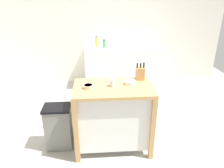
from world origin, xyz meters
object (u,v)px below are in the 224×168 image
object	(u,v)px
bowl_stoneware_deep	(130,82)
trash_bin	(59,127)
bottle_hand_soap	(104,44)
bowl_ceramic_small	(88,86)
drinking_cup	(112,83)
kitchen_island	(113,114)
bottle_dish_soap	(96,42)
sink_faucet	(124,41)
knife_block	(140,73)

from	to	relation	value
bowl_stoneware_deep	trash_bin	world-z (taller)	bowl_stoneware_deep
bottle_hand_soap	bowl_ceramic_small	bearing A→B (deg)	-97.33
drinking_cup	trash_bin	world-z (taller)	drinking_cup
kitchen_island	bowl_stoneware_deep	world-z (taller)	bowl_stoneware_deep
bowl_ceramic_small	kitchen_island	bearing A→B (deg)	4.83
kitchen_island	bottle_dish_soap	size ratio (longest dim) A/B	4.26
bowl_stoneware_deep	drinking_cup	world-z (taller)	drinking_cup
bowl_ceramic_small	sink_faucet	distance (m)	2.43
bowl_ceramic_small	bottle_hand_soap	size ratio (longest dim) A/B	0.71
kitchen_island	bottle_hand_soap	bearing A→B (deg)	90.75
kitchen_island	bowl_ceramic_small	distance (m)	0.53
bowl_ceramic_small	bottle_dish_soap	world-z (taller)	bottle_dish_soap
knife_block	bottle_dish_soap	size ratio (longest dim) A/B	1.03
sink_faucet	bottle_hand_soap	bearing A→B (deg)	-164.98
trash_bin	bottle_hand_soap	world-z (taller)	bottle_hand_soap
knife_block	trash_bin	world-z (taller)	knife_block
kitchen_island	bottle_hand_soap	distance (m)	2.22
bowl_ceramic_small	drinking_cup	size ratio (longest dim) A/B	1.44
kitchen_island	sink_faucet	distance (m)	2.38
knife_block	bowl_ceramic_small	world-z (taller)	knife_block
drinking_cup	bottle_dish_soap	world-z (taller)	bottle_dish_soap
kitchen_island	trash_bin	size ratio (longest dim) A/B	1.59
sink_faucet	drinking_cup	bearing A→B (deg)	-100.59
kitchen_island	knife_block	xyz separation A→B (m)	(0.38, 0.21, 0.49)
kitchen_island	trash_bin	world-z (taller)	kitchen_island
bowl_ceramic_small	knife_block	bearing A→B (deg)	18.86
bottle_dish_soap	bottle_hand_soap	xyz separation A→B (m)	(0.17, -0.09, -0.03)
bowl_stoneware_deep	bottle_hand_soap	bearing A→B (deg)	96.81
drinking_cup	trash_bin	distance (m)	0.97
trash_bin	bottle_dish_soap	bearing A→B (deg)	76.20
sink_faucet	bottle_hand_soap	size ratio (longest dim) A/B	1.22
kitchen_island	bowl_ceramic_small	world-z (taller)	bowl_ceramic_small
bowl_stoneware_deep	bottle_dish_soap	distance (m)	2.24
bowl_stoneware_deep	sink_faucet	size ratio (longest dim) A/B	0.64
drinking_cup	sink_faucet	size ratio (longest dim) A/B	0.40
kitchen_island	bottle_hand_soap	world-z (taller)	bottle_hand_soap
knife_block	drinking_cup	bearing A→B (deg)	-153.24
kitchen_island	bowl_stoneware_deep	xyz separation A→B (m)	(0.22, 0.06, 0.43)
kitchen_island	bottle_dish_soap	xyz separation A→B (m)	(-0.19, 2.26, 0.49)
trash_bin	bottle_hand_soap	xyz separation A→B (m)	(0.71, 2.13, 0.66)
drinking_cup	bottle_dish_soap	bearing A→B (deg)	94.71
drinking_cup	trash_bin	size ratio (longest dim) A/B	0.14
knife_block	sink_faucet	bearing A→B (deg)	89.00
bottle_dish_soap	bottle_hand_soap	distance (m)	0.19
bowl_ceramic_small	sink_faucet	bearing A→B (deg)	72.57
bottle_dish_soap	knife_block	bearing A→B (deg)	-74.35
bowl_stoneware_deep	kitchen_island	bearing A→B (deg)	-164.82
knife_block	bottle_hand_soap	size ratio (longest dim) A/B	1.34
knife_block	sink_faucet	size ratio (longest dim) A/B	1.10
drinking_cup	sink_faucet	bearing A→B (deg)	79.41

